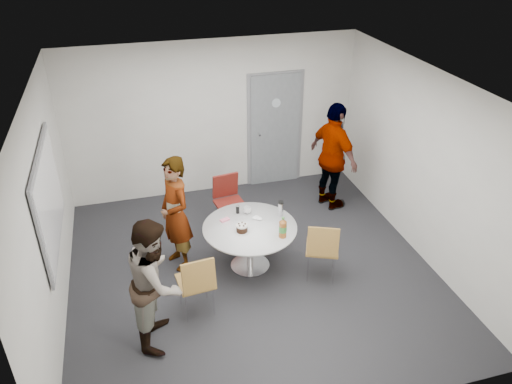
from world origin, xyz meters
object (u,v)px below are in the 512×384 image
object	(u,v)px
whiteboard	(49,199)
person_main	(175,214)
chair_near_right	(322,246)
person_right	(333,157)
chair_near_left	(197,280)
chair_far	(228,197)
table	(252,232)
person_left	(156,282)
door	(275,130)

from	to	relation	value
whiteboard	person_main	distance (m)	1.63
whiteboard	chair_near_right	distance (m)	3.50
chair_near_right	person_main	bearing A→B (deg)	177.66
person_main	person_right	distance (m)	2.88
chair_near_left	chair_far	distance (m)	2.02
table	person_left	xyz separation A→B (m)	(-1.39, -0.99, 0.23)
table	door	bearing A→B (deg)	65.72
chair_near_right	person_main	xyz separation A→B (m)	(-1.83, 0.86, 0.29)
chair_near_right	chair_far	bearing A→B (deg)	142.83
person_left	whiteboard	bearing A→B (deg)	59.20
chair_near_left	chair_far	world-z (taller)	chair_far
chair_near_left	person_right	distance (m)	3.35
chair_near_right	chair_far	xyz separation A→B (m)	(-0.93, 1.61, 0.00)
door	chair_far	distance (m)	1.80
chair_far	person_right	xyz separation A→B (m)	(1.82, 0.18, 0.37)
chair_near_right	person_left	distance (m)	2.29
whiteboard	chair_near_left	bearing A→B (deg)	-28.65
chair_near_left	person_right	bearing A→B (deg)	31.98
chair_near_right	person_right	size ratio (longest dim) A/B	0.49
person_left	person_right	world-z (taller)	person_right
chair_near_left	person_main	bearing A→B (deg)	89.03
person_main	person_left	xyz separation A→B (m)	(-0.40, -1.32, -0.03)
chair_near_left	table	bearing A→B (deg)	34.79
door	whiteboard	bearing A→B (deg)	-147.34
door	table	world-z (taller)	door
whiteboard	chair_far	distance (m)	2.74
person_main	table	bearing A→B (deg)	51.97
door	chair_near_left	size ratio (longest dim) A/B	2.36
table	chair_far	xyz separation A→B (m)	(-0.09, 1.09, -0.03)
door	person_right	distance (m)	1.30
whiteboard	table	world-z (taller)	whiteboard
chair_near_left	chair_near_right	distance (m)	1.75
chair_near_right	person_right	distance (m)	2.04
chair_near_right	chair_far	size ratio (longest dim) A/B	1.00
chair_near_right	person_left	size ratio (longest dim) A/B	0.56
chair_far	door	bearing A→B (deg)	-139.85
door	chair_near_right	distance (m)	2.96
door	table	bearing A→B (deg)	-114.28
table	person_right	distance (m)	2.18
person_left	table	bearing A→B (deg)	-40.63
person_main	door	bearing A→B (deg)	115.53
chair_near_right	person_right	xyz separation A→B (m)	(0.90, 1.80, 0.37)
chair_near_left	person_right	xyz separation A→B (m)	(2.63, 2.04, 0.38)
chair_near_right	person_right	bearing A→B (deg)	86.38
table	person_left	bearing A→B (deg)	-144.61
whiteboard	chair_near_left	distance (m)	2.02
whiteboard	person_left	distance (m)	1.67
whiteboard	chair_far	world-z (taller)	whiteboard
door	person_main	xyz separation A→B (m)	(-2.06, -2.05, -0.18)
table	person_main	distance (m)	1.07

